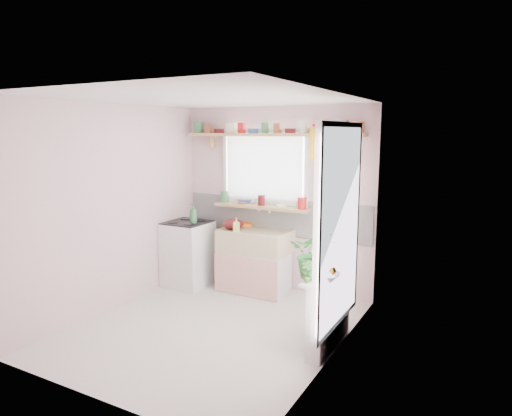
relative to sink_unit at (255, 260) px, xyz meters
The scene contains 19 objects.
room 1.31m from the sink_unit, 28.17° to the right, with size 3.20×3.20×3.20m.
sink_unit is the anchor object (origin of this frame).
cooker 0.98m from the sink_unit, 165.62° to the right, with size 0.58×0.58×0.93m.
radiator_ledge 1.82m from the sink_unit, 37.05° to the right, with size 0.22×0.95×0.78m.
windowsill 0.73m from the sink_unit, 90.00° to the left, with size 1.40×0.22×0.04m, color tan.
pine_shelf 1.70m from the sink_unit, 49.64° to the left, with size 2.52×0.24×0.04m, color tan.
shelf_crockery 1.78m from the sink_unit, 49.64° to the left, with size 2.47×0.11×0.12m.
sill_crockery 0.81m from the sink_unit, 90.00° to the left, with size 1.35×0.11×0.12m.
dish_tray 0.61m from the sink_unit, 151.16° to the left, with size 0.41×0.31×0.04m, color orange.
colander 0.58m from the sink_unit, 166.78° to the right, with size 0.30×0.30×0.13m, color #520E11.
jade_plant 1.98m from the sink_unit, 44.16° to the right, with size 0.43×0.37×0.48m, color #2C6F2C.
fruit_bowl 2.03m from the sink_unit, 42.17° to the right, with size 0.28×0.28×0.07m, color silver.
herb_pot 2.07m from the sink_unit, 47.68° to the right, with size 0.11×0.08×0.21m, color #386B2A.
soap_bottle_sink 0.57m from the sink_unit, 132.13° to the right, with size 0.08×0.08×0.18m, color #D6DB61.
sill_cup 0.81m from the sink_unit, 105.15° to the left, with size 0.11×0.11×0.08m, color silver.
sill_bowl 0.85m from the sink_unit, 140.12° to the left, with size 0.21×0.21×0.07m, color #3651B0.
shelf_vase 2.15m from the sink_unit, 11.50° to the left, with size 0.15×0.15×0.16m, color #9F5331.
cooker_bottle 1.06m from the sink_unit, 160.47° to the right, with size 0.10×0.10×0.27m, color #397347.
fruit 2.04m from the sink_unit, 41.93° to the right, with size 0.20×0.14×0.10m.
Camera 1 is at (2.73, -3.98, 2.16)m, focal length 32.00 mm.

